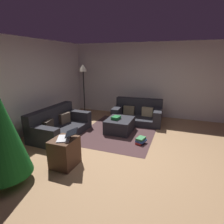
# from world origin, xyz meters

# --- Properties ---
(ground_plane) EXTENTS (6.40, 6.40, 0.00)m
(ground_plane) POSITION_xyz_m (0.00, 0.00, 0.00)
(ground_plane) COLOR #93704C
(rear_partition) EXTENTS (6.40, 0.12, 2.60)m
(rear_partition) POSITION_xyz_m (0.00, 3.14, 1.30)
(rear_partition) COLOR silver
(rear_partition) RESTS_ON ground_plane
(corner_partition) EXTENTS (0.12, 6.40, 2.60)m
(corner_partition) POSITION_xyz_m (3.14, 0.00, 1.30)
(corner_partition) COLOR silver
(corner_partition) RESTS_ON ground_plane
(couch_left) EXTENTS (1.79, 0.98, 0.75)m
(couch_left) POSITION_xyz_m (0.40, 2.26, 0.27)
(couch_left) COLOR #26262B
(couch_left) RESTS_ON ground_plane
(couch_right) EXTENTS (1.01, 1.61, 0.75)m
(couch_right) POSITION_xyz_m (2.26, 0.43, 0.28)
(couch_right) COLOR #26262B
(couch_right) RESTS_ON ground_plane
(ottoman) EXTENTS (0.84, 0.71, 0.38)m
(ottoman) POSITION_xyz_m (1.20, 0.72, 0.19)
(ottoman) COLOR #26262B
(ottoman) RESTS_ON ground_plane
(gift_box) EXTENTS (0.29, 0.24, 0.08)m
(gift_box) POSITION_xyz_m (1.13, 0.81, 0.42)
(gift_box) COLOR #19662D
(gift_box) RESTS_ON ottoman
(tv_remote) EXTENTS (0.11, 0.17, 0.02)m
(tv_remote) POSITION_xyz_m (1.19, 0.85, 0.39)
(tv_remote) COLOR black
(tv_remote) RESTS_ON ottoman
(side_table) EXTENTS (0.52, 0.44, 0.57)m
(side_table) POSITION_xyz_m (-0.89, 1.17, 0.28)
(side_table) COLOR #4C3323
(side_table) RESTS_ON ground_plane
(laptop) EXTENTS (0.47, 0.49, 0.17)m
(laptop) POSITION_xyz_m (-0.86, 1.12, 0.62)
(laptop) COLOR silver
(laptop) RESTS_ON side_table
(book_stack) EXTENTS (0.31, 0.26, 0.16)m
(book_stack) POSITION_xyz_m (0.61, -0.03, 0.08)
(book_stack) COLOR #B7332D
(book_stack) RESTS_ON ground_plane
(corner_lamp) EXTENTS (0.36, 0.36, 1.83)m
(corner_lamp) POSITION_xyz_m (2.65, 2.66, 1.56)
(corner_lamp) COLOR black
(corner_lamp) RESTS_ON ground_plane
(area_rug) EXTENTS (2.60, 2.00, 0.01)m
(area_rug) POSITION_xyz_m (1.20, 0.72, 0.00)
(area_rug) COLOR #40292A
(area_rug) RESTS_ON ground_plane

